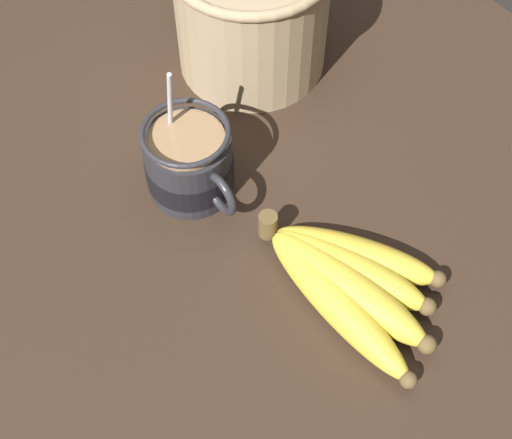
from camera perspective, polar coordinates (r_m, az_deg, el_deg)
The scene contains 4 objects.
table at distance 79.23cm, azimuth -3.05°, elevation -0.19°, with size 101.62×101.62×3.27cm.
coffee_mug at distance 77.03cm, azimuth -5.32°, elevation 4.49°, with size 13.03×9.62×15.93cm.
banana_bunch at distance 71.71cm, azimuth 7.36°, elevation -4.77°, with size 22.62×13.33×4.33cm.
woven_basket at distance 88.09cm, azimuth -0.35°, elevation 16.33°, with size 19.16×19.16×15.14cm.
Camera 1 is at (37.18, -24.02, 67.35)cm, focal length 50.00 mm.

